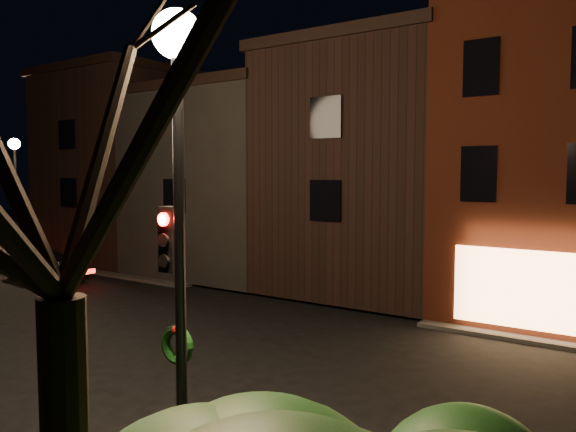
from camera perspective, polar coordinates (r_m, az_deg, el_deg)
The scene contains 10 objects.
ground at distance 16.35m, azimuth -11.01°, elevation -12.19°, with size 120.00×120.00×0.00m, color black.
sidewalk_far_left at distance 44.20m, azimuth -10.68°, elevation -1.73°, with size 30.00×30.00×0.12m, color #2D2B28.
corner_building at distance 20.69m, azimuth 25.66°, elevation 6.04°, with size 6.50×8.50×10.50m.
row_building_a at distance 23.55m, azimuth 10.15°, elevation 4.74°, with size 7.30×10.30×9.40m.
row_building_b at distance 27.36m, azimuth -3.85°, elevation 3.67°, with size 7.80×10.30×8.40m.
row_building_c at distance 32.36m, azimuth -14.01°, elevation 4.97°, with size 7.30×10.30×9.90m.
street_lamp_near at distance 7.08m, azimuth -11.11°, elevation 8.83°, with size 0.60×0.60×6.48m.
street_lamp_far at distance 34.76m, azimuth -26.00°, elevation 4.76°, with size 0.60×0.60×6.48m.
traffic_signal at distance 8.03m, azimuth -11.35°, elevation -8.75°, with size 0.58×0.38×4.05m.
parked_car_a at distance 26.53m, azimuth -23.43°, elevation -4.52°, with size 1.70×4.24×1.44m, color black.
Camera 1 is at (11.24, -10.94, 4.60)m, focal length 35.00 mm.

